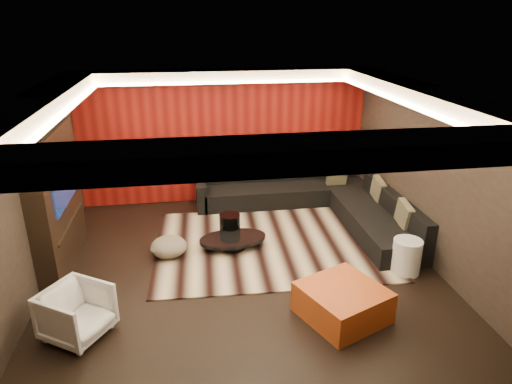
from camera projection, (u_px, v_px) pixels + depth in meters
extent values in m
cube|color=black|center=(243.00, 268.00, 7.35)|extent=(6.00, 6.00, 0.02)
cube|color=silver|center=(241.00, 91.00, 6.32)|extent=(6.00, 6.00, 0.02)
cube|color=black|center=(224.00, 136.00, 9.60)|extent=(6.00, 0.02, 2.80)
cube|color=black|center=(30.00, 198.00, 6.40)|extent=(0.02, 6.00, 2.80)
cube|color=black|center=(429.00, 176.00, 7.27)|extent=(0.02, 6.00, 2.80)
cube|color=#6B0C0A|center=(224.00, 137.00, 9.57)|extent=(5.98, 0.05, 2.78)
cube|color=silver|center=(224.00, 75.00, 8.85)|extent=(6.00, 0.60, 0.22)
cube|color=silver|center=(282.00, 154.00, 3.88)|extent=(6.00, 0.60, 0.22)
cube|color=silver|center=(37.00, 105.00, 5.97)|extent=(0.60, 4.80, 0.22)
cube|color=silver|center=(422.00, 95.00, 6.76)|extent=(0.60, 4.80, 0.22)
cube|color=#FFD899|center=(226.00, 83.00, 8.57)|extent=(4.80, 0.08, 0.04)
cube|color=#FFD899|center=(274.00, 153.00, 4.23)|extent=(4.80, 0.08, 0.04)
cube|color=#FFD899|center=(66.00, 111.00, 6.06)|extent=(0.08, 4.80, 0.04)
cube|color=#FFD899|center=(400.00, 101.00, 6.74)|extent=(0.08, 4.80, 0.04)
cube|color=black|center=(56.00, 201.00, 7.08)|extent=(0.30, 2.00, 2.20)
cube|color=black|center=(63.00, 179.00, 6.98)|extent=(0.04, 1.30, 0.80)
cube|color=black|center=(71.00, 223.00, 7.25)|extent=(0.04, 1.60, 0.04)
cube|color=#BFAC8B|center=(270.00, 244.00, 8.07)|extent=(4.11, 3.15, 0.02)
cylinder|color=black|center=(233.00, 242.00, 7.89)|extent=(1.29, 1.29, 0.20)
cylinder|color=black|center=(230.00, 226.00, 8.22)|extent=(0.42, 0.42, 0.44)
ellipsoid|color=#C4B498|center=(169.00, 247.00, 7.60)|extent=(0.65, 0.65, 0.33)
cylinder|color=silver|center=(406.00, 256.00, 7.11)|extent=(0.51, 0.51, 0.56)
cube|color=#A33315|center=(342.00, 302.00, 6.08)|extent=(1.30, 1.30, 0.44)
imported|color=silver|center=(77.00, 313.00, 5.67)|extent=(1.01, 1.00, 0.67)
cube|color=black|center=(285.00, 194.00, 9.80)|extent=(3.50, 0.90, 0.40)
cube|color=black|center=(282.00, 172.00, 9.99)|extent=(3.50, 0.20, 0.35)
cube|color=black|center=(375.00, 224.00, 8.38)|extent=(0.90, 2.60, 0.40)
cube|color=black|center=(395.00, 204.00, 8.29)|extent=(0.20, 2.60, 0.35)
cube|color=black|center=(201.00, 194.00, 9.50)|extent=(0.20, 0.90, 0.60)
cube|color=#B9B287|center=(337.00, 175.00, 9.64)|extent=(0.42, 0.20, 0.44)
cube|color=#B9B287|center=(404.00, 214.00, 7.76)|extent=(0.12, 0.50, 0.50)
cube|color=#B9B287|center=(378.00, 189.00, 8.86)|extent=(0.12, 0.50, 0.50)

